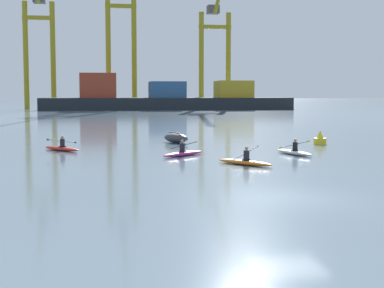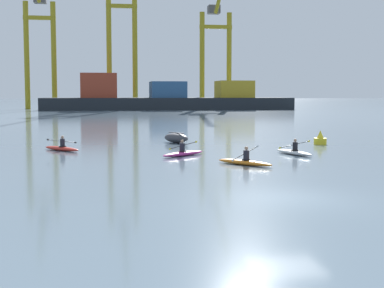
% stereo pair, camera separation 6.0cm
% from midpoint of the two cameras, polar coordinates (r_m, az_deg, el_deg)
% --- Properties ---
extents(ground_plane, '(800.00, 800.00, 0.00)m').
position_cam_midpoint_polar(ground_plane, '(20.19, 9.55, -5.30)').
color(ground_plane, slate).
extents(container_barge, '(55.41, 11.13, 8.03)m').
position_cam_midpoint_polar(container_barge, '(127.99, -2.68, 4.55)').
color(container_barge, '#1E2328').
rests_on(container_barge, ground).
extents(gantry_crane_west, '(7.30, 16.18, 32.81)m').
position_cam_midpoint_polar(gantry_crane_west, '(137.57, -14.98, 10.33)').
color(gantry_crane_west, olive).
rests_on(gantry_crane_west, ground).
extents(gantry_crane_west_mid, '(7.27, 20.15, 37.89)m').
position_cam_midpoint_polar(gantry_crane_west_mid, '(136.87, -7.02, 11.50)').
color(gantry_crane_west_mid, olive).
rests_on(gantry_crane_west_mid, ground).
extents(gantry_crane_east_mid, '(7.92, 19.98, 33.49)m').
position_cam_midpoint_polar(gantry_crane_east_mid, '(139.96, 2.46, 10.31)').
color(gantry_crane_east_mid, olive).
rests_on(gantry_crane_east_mid, ground).
extents(capsized_dinghy, '(2.16, 2.82, 0.76)m').
position_cam_midpoint_polar(capsized_dinghy, '(41.92, -1.56, 0.61)').
color(capsized_dinghy, '#38383D').
rests_on(capsized_dinghy, ground).
extents(channel_buoy, '(0.90, 0.90, 1.00)m').
position_cam_midpoint_polar(channel_buoy, '(41.56, 12.75, 0.46)').
color(channel_buoy, yellow).
rests_on(channel_buoy, ground).
extents(kayak_red, '(2.63, 3.00, 0.95)m').
position_cam_midpoint_polar(kayak_red, '(37.03, -12.86, -0.38)').
color(kayak_red, red).
rests_on(kayak_red, ground).
extents(kayak_magenta, '(2.98, 2.65, 0.95)m').
position_cam_midpoint_polar(kayak_magenta, '(33.07, -0.84, -0.90)').
color(kayak_magenta, '#C13384').
rests_on(kayak_magenta, ground).
extents(kayak_white, '(2.18, 3.43, 0.95)m').
position_cam_midpoint_polar(kayak_white, '(34.23, 10.23, -0.77)').
color(kayak_white, silver).
rests_on(kayak_white, ground).
extents(kayak_orange, '(2.56, 3.06, 0.96)m').
position_cam_midpoint_polar(kayak_orange, '(28.99, 5.37, -1.76)').
color(kayak_orange, orange).
rests_on(kayak_orange, ground).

